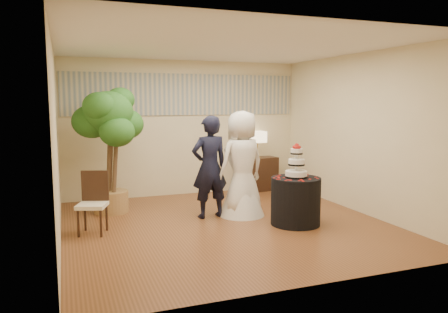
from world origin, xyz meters
name	(u,v)px	position (x,y,z in m)	size (l,w,h in m)	color
floor	(227,225)	(0.00, 0.00, 0.00)	(5.00, 5.00, 0.00)	brown
ceiling	(227,46)	(0.00, 0.00, 2.80)	(5.00, 5.00, 0.00)	white
wall_back	(185,128)	(0.00, 2.50, 1.40)	(5.00, 0.06, 2.80)	beige
wall_front	(312,157)	(0.00, -2.50, 1.40)	(5.00, 0.06, 2.80)	beige
wall_left	(56,143)	(-2.50, 0.00, 1.40)	(0.06, 5.00, 2.80)	beige
wall_right	(359,134)	(2.50, 0.00, 1.40)	(0.06, 5.00, 2.80)	beige
mural_border	(185,95)	(0.00, 2.48, 2.10)	(4.90, 0.02, 0.85)	#A1A395
groom	(210,167)	(-0.11, 0.53, 0.87)	(0.63, 0.41, 1.73)	black
bride	(242,164)	(0.45, 0.46, 0.90)	(0.88, 0.79, 1.81)	white
cake_table	(296,201)	(1.04, -0.36, 0.38)	(0.79, 0.79, 0.76)	black
wedding_cake	(296,161)	(1.04, -0.36, 1.04)	(0.35, 0.35, 0.55)	white
console	(257,174)	(1.57, 2.27, 0.37)	(0.88, 0.39, 0.73)	black
table_lamp	(257,144)	(1.57, 2.27, 1.02)	(0.31, 0.31, 0.58)	beige
ficus_tree	(110,149)	(-1.65, 1.44, 1.13)	(1.08, 1.08, 2.26)	#29611E
side_chair	(92,203)	(-2.05, 0.24, 0.46)	(0.43, 0.45, 0.93)	black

